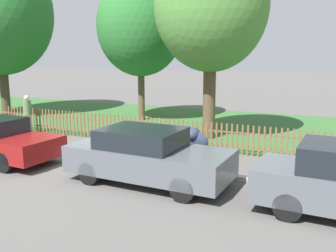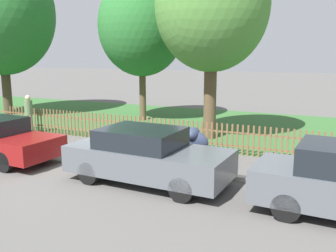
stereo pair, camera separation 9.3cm
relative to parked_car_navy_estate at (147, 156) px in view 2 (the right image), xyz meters
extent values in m
plane|color=#565451|center=(-1.84, 1.04, -0.70)|extent=(120.00, 120.00, 0.00)
cube|color=#B2ADA3|center=(-1.84, 1.14, -0.64)|extent=(35.25, 0.20, 0.12)
cube|color=#33602D|center=(-1.84, 8.18, -0.70)|extent=(35.25, 9.17, 0.01)
cube|color=brown|center=(-1.84, 3.62, -0.42)|extent=(35.25, 0.03, 0.05)
cube|color=brown|center=(-1.84, 3.62, 0.02)|extent=(35.25, 0.03, 0.05)
cube|color=brown|center=(-8.71, 3.60, -0.20)|extent=(0.06, 0.03, 1.00)
cube|color=brown|center=(-8.53, 3.60, -0.20)|extent=(0.06, 0.03, 1.00)
cube|color=brown|center=(-8.36, 3.60, -0.20)|extent=(0.06, 0.03, 1.00)
cube|color=brown|center=(-8.18, 3.60, -0.20)|extent=(0.06, 0.03, 1.00)
cube|color=brown|center=(-8.01, 3.60, -0.20)|extent=(0.06, 0.03, 1.00)
cube|color=brown|center=(-7.84, 3.60, -0.20)|extent=(0.06, 0.03, 1.00)
cube|color=brown|center=(-7.66, 3.60, -0.20)|extent=(0.06, 0.03, 1.00)
cube|color=brown|center=(-7.49, 3.60, -0.20)|extent=(0.06, 0.03, 1.00)
cube|color=brown|center=(-7.32, 3.60, -0.20)|extent=(0.06, 0.03, 1.00)
cube|color=brown|center=(-7.14, 3.60, -0.20)|extent=(0.06, 0.03, 1.00)
cube|color=brown|center=(-6.97, 3.60, -0.20)|extent=(0.06, 0.03, 1.00)
cube|color=brown|center=(-6.79, 3.60, -0.20)|extent=(0.06, 0.03, 1.00)
cube|color=brown|center=(-6.62, 3.60, -0.20)|extent=(0.06, 0.03, 1.00)
cube|color=brown|center=(-6.45, 3.60, -0.20)|extent=(0.06, 0.03, 1.00)
cube|color=brown|center=(-6.27, 3.60, -0.20)|extent=(0.06, 0.03, 1.00)
cube|color=brown|center=(-6.10, 3.60, -0.20)|extent=(0.06, 0.03, 1.00)
cube|color=brown|center=(-5.93, 3.60, -0.20)|extent=(0.06, 0.03, 1.00)
cube|color=brown|center=(-5.75, 3.60, -0.20)|extent=(0.06, 0.03, 1.00)
cube|color=brown|center=(-5.58, 3.60, -0.20)|extent=(0.06, 0.03, 1.00)
cube|color=brown|center=(-5.41, 3.60, -0.20)|extent=(0.06, 0.03, 1.00)
cube|color=brown|center=(-5.23, 3.60, -0.20)|extent=(0.06, 0.03, 1.00)
cube|color=brown|center=(-5.06, 3.60, -0.20)|extent=(0.06, 0.03, 1.00)
cube|color=brown|center=(-4.88, 3.60, -0.20)|extent=(0.06, 0.03, 1.00)
cube|color=brown|center=(-4.71, 3.60, -0.20)|extent=(0.06, 0.03, 1.00)
cube|color=brown|center=(-4.54, 3.60, -0.20)|extent=(0.06, 0.03, 1.00)
cube|color=brown|center=(-4.36, 3.60, -0.20)|extent=(0.06, 0.03, 1.00)
cube|color=brown|center=(-4.19, 3.60, -0.20)|extent=(0.06, 0.03, 1.00)
cube|color=brown|center=(-4.02, 3.60, -0.20)|extent=(0.06, 0.03, 1.00)
cube|color=brown|center=(-3.84, 3.60, -0.20)|extent=(0.06, 0.03, 1.00)
cube|color=brown|center=(-3.67, 3.60, -0.20)|extent=(0.06, 0.03, 1.00)
cube|color=brown|center=(-3.49, 3.60, -0.20)|extent=(0.06, 0.03, 1.00)
cube|color=brown|center=(-3.32, 3.60, -0.20)|extent=(0.06, 0.03, 1.00)
cube|color=brown|center=(-3.15, 3.60, -0.20)|extent=(0.06, 0.03, 1.00)
cube|color=brown|center=(-2.97, 3.60, -0.20)|extent=(0.06, 0.03, 1.00)
cube|color=brown|center=(-2.80, 3.60, -0.20)|extent=(0.06, 0.03, 1.00)
cube|color=brown|center=(-2.63, 3.60, -0.20)|extent=(0.06, 0.03, 1.00)
cube|color=brown|center=(-2.45, 3.60, -0.20)|extent=(0.06, 0.03, 1.00)
cube|color=brown|center=(-2.28, 3.60, -0.20)|extent=(0.06, 0.03, 1.00)
cube|color=brown|center=(-2.10, 3.60, -0.20)|extent=(0.06, 0.03, 1.00)
cube|color=brown|center=(-1.93, 3.60, -0.20)|extent=(0.06, 0.03, 1.00)
cube|color=brown|center=(-1.76, 3.60, -0.20)|extent=(0.06, 0.03, 1.00)
cube|color=brown|center=(-1.58, 3.60, -0.20)|extent=(0.06, 0.03, 1.00)
cube|color=brown|center=(-1.41, 3.60, -0.20)|extent=(0.06, 0.03, 1.00)
cube|color=brown|center=(-1.24, 3.60, -0.20)|extent=(0.06, 0.03, 1.00)
cube|color=brown|center=(-1.06, 3.60, -0.20)|extent=(0.06, 0.03, 1.00)
cube|color=brown|center=(-0.89, 3.60, -0.20)|extent=(0.06, 0.03, 1.00)
cube|color=brown|center=(-0.72, 3.60, -0.20)|extent=(0.06, 0.03, 1.00)
cube|color=brown|center=(-0.54, 3.60, -0.20)|extent=(0.06, 0.03, 1.00)
cube|color=brown|center=(-0.37, 3.60, -0.20)|extent=(0.06, 0.03, 1.00)
cube|color=brown|center=(-0.19, 3.60, -0.20)|extent=(0.06, 0.03, 1.00)
cube|color=brown|center=(-0.02, 3.60, -0.20)|extent=(0.06, 0.03, 1.00)
cube|color=brown|center=(0.15, 3.60, -0.20)|extent=(0.06, 0.03, 1.00)
cube|color=brown|center=(0.33, 3.60, -0.20)|extent=(0.06, 0.03, 1.00)
cube|color=brown|center=(0.50, 3.60, -0.20)|extent=(0.06, 0.03, 1.00)
cube|color=brown|center=(0.67, 3.60, -0.20)|extent=(0.06, 0.03, 1.00)
cube|color=brown|center=(0.85, 3.60, -0.20)|extent=(0.06, 0.03, 1.00)
cube|color=brown|center=(1.02, 3.60, -0.20)|extent=(0.06, 0.03, 1.00)
cube|color=brown|center=(1.20, 3.60, -0.20)|extent=(0.06, 0.03, 1.00)
cube|color=brown|center=(1.37, 3.60, -0.20)|extent=(0.06, 0.03, 1.00)
cube|color=brown|center=(1.54, 3.60, -0.20)|extent=(0.06, 0.03, 1.00)
cube|color=brown|center=(1.72, 3.60, -0.20)|extent=(0.06, 0.03, 1.00)
cube|color=brown|center=(1.89, 3.60, -0.20)|extent=(0.06, 0.03, 1.00)
cube|color=brown|center=(2.06, 3.60, -0.20)|extent=(0.06, 0.03, 1.00)
cube|color=brown|center=(2.24, 3.60, -0.20)|extent=(0.06, 0.03, 1.00)
cube|color=brown|center=(2.41, 3.60, -0.20)|extent=(0.06, 0.03, 1.00)
cube|color=brown|center=(2.58, 3.60, -0.20)|extent=(0.06, 0.03, 1.00)
cube|color=brown|center=(2.76, 3.60, -0.20)|extent=(0.06, 0.03, 1.00)
cube|color=brown|center=(2.93, 3.60, -0.20)|extent=(0.06, 0.03, 1.00)
cube|color=brown|center=(3.11, 3.60, -0.20)|extent=(0.06, 0.03, 1.00)
cube|color=brown|center=(3.28, 3.60, -0.20)|extent=(0.06, 0.03, 1.00)
cube|color=brown|center=(3.45, 3.60, -0.20)|extent=(0.06, 0.03, 1.00)
cube|color=brown|center=(3.63, 3.60, -0.20)|extent=(0.06, 0.03, 1.00)
cube|color=brown|center=(3.80, 3.60, -0.20)|extent=(0.06, 0.03, 1.00)
cube|color=brown|center=(3.97, 3.60, -0.20)|extent=(0.06, 0.03, 1.00)
cube|color=brown|center=(4.15, 3.60, -0.20)|extent=(0.06, 0.03, 1.00)
cylinder|color=black|center=(-3.91, 0.57, -0.41)|extent=(0.59, 0.16, 0.58)
cylinder|color=black|center=(-3.97, -0.97, -0.41)|extent=(0.59, 0.16, 0.58)
cube|color=#51565B|center=(0.05, 0.00, -0.12)|extent=(4.18, 1.86, 0.67)
cube|color=black|center=(-0.16, 0.00, 0.45)|extent=(2.03, 1.62, 0.47)
cylinder|color=black|center=(1.35, 0.76, -0.41)|extent=(0.58, 0.16, 0.58)
cylinder|color=black|center=(1.31, -0.84, -0.41)|extent=(0.58, 0.16, 0.58)
cylinder|color=black|center=(-1.21, 0.83, -0.41)|extent=(0.58, 0.16, 0.58)
cylinder|color=black|center=(-1.26, -0.76, -0.41)|extent=(0.58, 0.16, 0.58)
cylinder|color=black|center=(3.59, 0.63, -0.42)|extent=(0.58, 0.16, 0.57)
cylinder|color=black|center=(3.54, -0.85, -0.42)|extent=(0.58, 0.16, 0.57)
cylinder|color=black|center=(0.67, 2.13, -0.43)|extent=(0.55, 0.15, 0.55)
cylinder|color=black|center=(-0.70, 1.99, -0.43)|extent=(0.55, 0.15, 0.55)
ellipsoid|color=#2D3851|center=(-0.01, 2.06, -0.06)|extent=(1.86, 0.74, 0.88)
ellipsoid|color=#2D3851|center=(0.41, 2.10, 0.18)|extent=(0.49, 0.75, 0.41)
cylinder|color=#473828|center=(-12.00, 6.40, 1.07)|extent=(0.47, 0.47, 3.54)
ellipsoid|color=#286B2D|center=(-12.00, 6.40, 4.57)|extent=(5.50, 5.50, 6.32)
cylinder|color=brown|center=(-4.57, 8.00, 0.91)|extent=(0.32, 0.32, 3.22)
ellipsoid|color=#286B2D|center=(-4.57, 8.00, 3.83)|extent=(4.15, 4.15, 4.77)
cylinder|color=brown|center=(-0.25, 5.52, 1.11)|extent=(0.48, 0.48, 3.63)
ellipsoid|color=#4C8438|center=(-0.25, 5.52, 4.26)|extent=(4.19, 4.19, 4.82)
cylinder|color=#7F6B51|center=(-7.06, 3.12, -0.32)|extent=(0.14, 0.14, 0.77)
cylinder|color=#7F6B51|center=(-7.27, 3.17, -0.32)|extent=(0.14, 0.14, 0.77)
cylinder|color=#5B7A4C|center=(-7.16, 3.14, 0.37)|extent=(0.39, 0.39, 0.61)
sphere|color=beige|center=(-7.16, 3.14, 0.78)|extent=(0.21, 0.21, 0.21)
camera|label=1|loc=(4.30, -8.04, 2.52)|focal=40.00mm
camera|label=2|loc=(4.38, -8.00, 2.52)|focal=40.00mm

